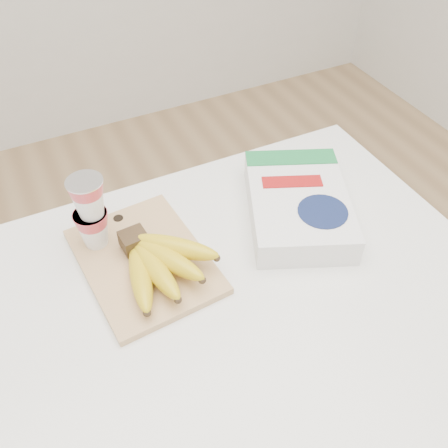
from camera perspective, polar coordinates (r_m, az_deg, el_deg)
name	(u,v)px	position (r m, az deg, el deg)	size (l,w,h in m)	color
room	(166,52)	(0.55, -6.69, 18.98)	(4.00, 4.00, 4.00)	tan
table	(198,429)	(1.25, -2.98, -22.34)	(1.16, 0.77, 0.87)	white
cutting_board	(144,261)	(0.95, -9.13, -4.17)	(0.22, 0.30, 0.01)	tan
bananas	(158,261)	(0.90, -7.53, -4.27)	(0.19, 0.20, 0.07)	#382816
yogurt_stack	(90,211)	(0.94, -15.04, 1.43)	(0.07, 0.07, 0.15)	white
cereal_box	(298,204)	(1.03, 8.46, 2.25)	(0.29, 0.34, 0.06)	white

